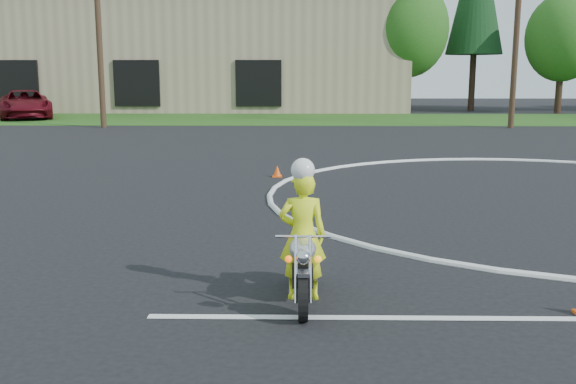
{
  "coord_description": "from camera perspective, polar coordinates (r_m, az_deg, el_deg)",
  "views": [
    {
      "loc": [
        -5.38,
        -10.55,
        2.59
      ],
      "look_at": [
        -5.51,
        -2.47,
        1.1
      ],
      "focal_mm": 40.0,
      "sensor_mm": 36.0,
      "label": 1
    }
  ],
  "objects": [
    {
      "name": "primary_motorcycle",
      "position": [
        7.37,
        1.32,
        -6.56
      ],
      "size": [
        0.6,
        1.7,
        0.9
      ],
      "rotation": [
        0.0,
        0.0,
        0.01
      ],
      "color": "black",
      "rests_on": "ground"
    },
    {
      "name": "grass_strip",
      "position": [
        38.02,
        9.12,
        6.41
      ],
      "size": [
        120.0,
        10.0,
        0.02
      ],
      "primitive_type": "cube",
      "color": "#1E4714",
      "rests_on": "ground"
    },
    {
      "name": "utility_poles",
      "position": [
        33.31,
        19.72,
        14.33
      ],
      "size": [
        41.6,
        1.12,
        10.0
      ],
      "color": "#473321",
      "rests_on": "ground"
    },
    {
      "name": "pickup_grp",
      "position": [
        41.21,
        -22.33,
        7.23
      ],
      "size": [
        5.01,
        6.64,
        1.67
      ],
      "rotation": [
        0.0,
        0.0,
        0.42
      ],
      "color": "#590A15",
      "rests_on": "ground"
    },
    {
      "name": "warehouse",
      "position": [
        52.12,
        -13.38,
        11.89
      ],
      "size": [
        41.0,
        17.0,
        8.3
      ],
      "color": "tan",
      "rests_on": "ground"
    },
    {
      "name": "rider_primary_grp",
      "position": [
        7.39,
        1.3,
        -3.55
      ],
      "size": [
        0.55,
        0.36,
        1.66
      ],
      "rotation": [
        0.0,
        0.0,
        0.01
      ],
      "color": "#EAFE1A",
      "rests_on": "ground"
    }
  ]
}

